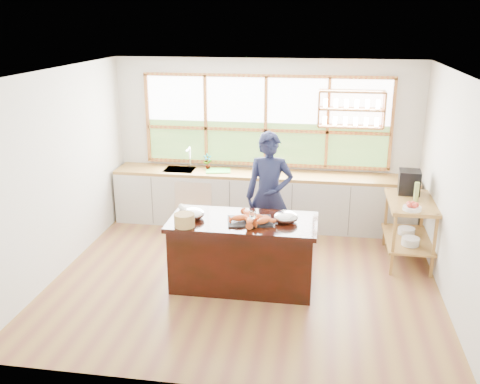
% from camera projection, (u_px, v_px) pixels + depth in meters
% --- Properties ---
extents(ground_plane, '(5.00, 5.00, 0.00)m').
position_uv_depth(ground_plane, '(245.00, 277.00, 7.15)').
color(ground_plane, olive).
extents(room_shell, '(5.02, 4.52, 2.71)m').
position_uv_depth(room_shell, '(253.00, 141.00, 7.08)').
color(room_shell, silver).
rests_on(room_shell, ground_plane).
extents(back_counter, '(4.90, 0.63, 0.90)m').
position_uv_depth(back_counter, '(262.00, 199.00, 8.83)').
color(back_counter, beige).
rests_on(back_counter, ground_plane).
extents(right_shelf_unit, '(0.62, 1.10, 0.90)m').
position_uv_depth(right_shelf_unit, '(409.00, 221.00, 7.47)').
color(right_shelf_unit, '#A37335').
rests_on(right_shelf_unit, ground_plane).
extents(island, '(1.85, 0.90, 0.90)m').
position_uv_depth(island, '(243.00, 253.00, 6.82)').
color(island, black).
rests_on(island, ground_plane).
extents(cook, '(0.67, 0.45, 1.83)m').
position_uv_depth(cook, '(269.00, 196.00, 7.52)').
color(cook, '#161A37').
rests_on(cook, ground_plane).
extents(potted_plant, '(0.17, 0.14, 0.27)m').
position_uv_depth(potted_plant, '(208.00, 162.00, 8.84)').
color(potted_plant, slate).
rests_on(potted_plant, back_counter).
extents(cutting_board, '(0.45, 0.38, 0.01)m').
position_uv_depth(cutting_board, '(218.00, 171.00, 8.79)').
color(cutting_board, green).
rests_on(cutting_board, back_counter).
extents(espresso_machine, '(0.32, 0.34, 0.34)m').
position_uv_depth(espresso_machine, '(409.00, 182.00, 7.64)').
color(espresso_machine, black).
rests_on(espresso_machine, right_shelf_unit).
extents(wine_bottle, '(0.07, 0.07, 0.27)m').
position_uv_depth(wine_bottle, '(416.00, 192.00, 7.32)').
color(wine_bottle, '#90A751').
rests_on(wine_bottle, right_shelf_unit).
extents(fruit_bowl, '(0.24, 0.24, 0.11)m').
position_uv_depth(fruit_bowl, '(412.00, 207.00, 7.01)').
color(fruit_bowl, white).
rests_on(fruit_bowl, right_shelf_unit).
extents(slate_board, '(0.62, 0.50, 0.02)m').
position_uv_depth(slate_board, '(250.00, 221.00, 6.62)').
color(slate_board, black).
rests_on(slate_board, island).
extents(lobster_pile, '(0.52, 0.48, 0.08)m').
position_uv_depth(lobster_pile, '(251.00, 218.00, 6.57)').
color(lobster_pile, '#DE561D').
rests_on(lobster_pile, slate_board).
extents(mixing_bowl_left, '(0.29, 0.29, 0.14)m').
position_uv_depth(mixing_bowl_left, '(193.00, 214.00, 6.72)').
color(mixing_bowl_left, silver).
rests_on(mixing_bowl_left, island).
extents(mixing_bowl_right, '(0.30, 0.30, 0.15)m').
position_uv_depth(mixing_bowl_right, '(286.00, 217.00, 6.60)').
color(mixing_bowl_right, silver).
rests_on(mixing_bowl_right, island).
extents(wine_glass, '(0.08, 0.08, 0.22)m').
position_uv_depth(wine_glass, '(253.00, 216.00, 6.37)').
color(wine_glass, white).
rests_on(wine_glass, island).
extents(wicker_basket, '(0.25, 0.25, 0.16)m').
position_uv_depth(wicker_basket, '(184.00, 220.00, 6.45)').
color(wicker_basket, '#B4844E').
rests_on(wicker_basket, island).
extents(parchment_roll, '(0.23, 0.29, 0.08)m').
position_uv_depth(parchment_roll, '(185.00, 210.00, 6.91)').
color(parchment_roll, silver).
rests_on(parchment_roll, island).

